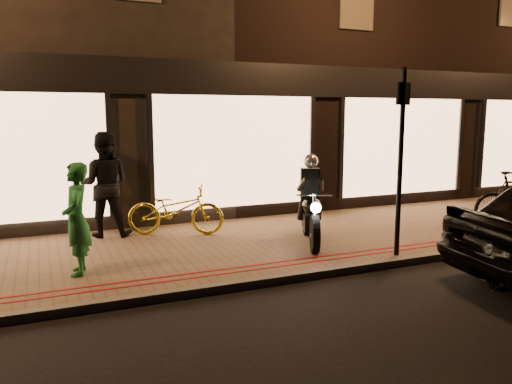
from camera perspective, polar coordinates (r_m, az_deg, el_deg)
ground at (r=7.62m, az=8.78°, el=-9.56°), size 90.00×90.00×0.00m
sidewalk at (r=9.29m, az=2.16°, el=-5.74°), size 50.00×4.00×0.12m
kerb_stone at (r=7.65m, az=8.59°, el=-9.03°), size 50.00×0.14×0.12m
red_kerb_lines at (r=8.04m, az=6.69°, el=-7.64°), size 50.00×0.26×0.01m
building_row at (r=15.70m, az=-9.31°, el=15.45°), size 48.00×10.11×8.50m
motorcycle at (r=8.94m, az=6.27°, el=-1.93°), size 0.94×1.82×1.59m
sign_post at (r=8.28m, az=16.22°, el=4.34°), size 0.34×0.13×3.00m
bicycle_gold at (r=9.64m, az=-9.17°, el=-2.02°), size 1.93×1.31×0.96m
person_green at (r=7.53m, az=-19.83°, el=-2.92°), size 0.44×0.62×1.61m
person_dark at (r=9.74m, az=-16.96°, el=0.83°), size 1.12×0.98×1.97m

